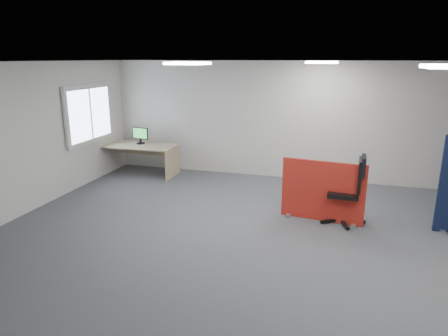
% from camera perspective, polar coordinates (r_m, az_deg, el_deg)
% --- Properties ---
extents(floor, '(9.00, 9.00, 0.00)m').
position_cam_1_polar(floor, '(6.38, 6.65, -10.24)').
color(floor, '#4D4F54').
rests_on(floor, ground).
extents(ceiling, '(9.00, 7.00, 0.02)m').
position_cam_1_polar(ceiling, '(5.75, 7.50, 14.79)').
color(ceiling, white).
rests_on(ceiling, wall_back).
extents(wall_back, '(9.00, 0.02, 2.70)m').
position_cam_1_polar(wall_back, '(9.33, 10.52, 6.55)').
color(wall_back, silver).
rests_on(wall_back, floor).
extents(wall_front, '(9.00, 0.02, 2.70)m').
position_cam_1_polar(wall_front, '(2.74, -5.21, -15.45)').
color(wall_front, silver).
rests_on(wall_front, floor).
extents(wall_left, '(0.02, 7.00, 2.70)m').
position_cam_1_polar(wall_left, '(7.95, -26.98, 3.59)').
color(wall_left, silver).
rests_on(wall_left, floor).
extents(window, '(0.06, 1.70, 1.30)m').
position_cam_1_polar(window, '(9.42, -18.64, 7.31)').
color(window, white).
rests_on(window, wall_left).
extents(ceiling_lights, '(4.10, 4.10, 0.04)m').
position_cam_1_polar(ceiling_lights, '(6.37, 11.50, 14.41)').
color(ceiling_lights, white).
rests_on(ceiling_lights, ceiling).
extents(red_divider, '(1.42, 0.30, 1.07)m').
position_cam_1_polar(red_divider, '(7.10, 13.89, -3.34)').
color(red_divider, maroon).
rests_on(red_divider, floor).
extents(second_desk, '(1.75, 0.88, 0.73)m').
position_cam_1_polar(second_desk, '(9.91, -11.82, 2.33)').
color(second_desk, tan).
rests_on(second_desk, floor).
extents(monitor_second, '(0.44, 0.20, 0.40)m').
position_cam_1_polar(monitor_second, '(9.92, -11.88, 4.66)').
color(monitor_second, black).
rests_on(monitor_second, second_desk).
extents(office_chair, '(0.75, 0.78, 1.18)m').
position_cam_1_polar(office_chair, '(7.08, 17.72, -2.44)').
color(office_chair, black).
rests_on(office_chair, floor).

